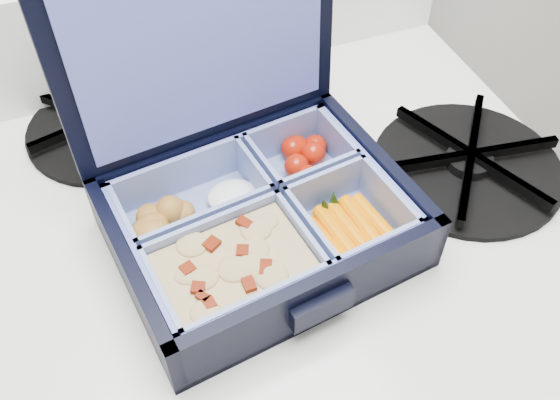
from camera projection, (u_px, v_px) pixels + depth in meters
name	position (u px, v px, depth m)	size (l,w,h in m)	color
stove	(284.00, 400.00, 0.89)	(0.55, 0.55, 0.83)	white
bento_box	(261.00, 221.00, 0.53)	(0.24, 0.19, 0.06)	black
burner_grate	(470.00, 159.00, 0.60)	(0.18, 0.18, 0.03)	black
burner_grate_rear	(106.00, 124.00, 0.64)	(0.16, 0.16, 0.02)	black
fork	(245.00, 145.00, 0.63)	(0.02, 0.17, 0.01)	silver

